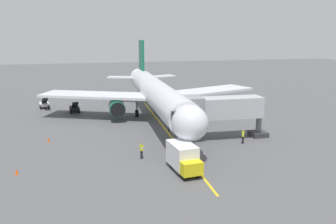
{
  "coord_description": "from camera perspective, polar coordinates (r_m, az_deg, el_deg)",
  "views": [
    {
      "loc": [
        12.49,
        50.25,
        12.68
      ],
      "look_at": [
        1.85,
        7.96,
        3.0
      ],
      "focal_mm": 37.88,
      "sensor_mm": 36.0,
      "label": 1
    }
  ],
  "objects": [
    {
      "name": "box_truck_starboard_side",
      "position": [
        33.28,
        2.55,
        -7.34
      ],
      "size": [
        2.4,
        4.77,
        2.62
      ],
      "color": "yellow",
      "rests_on": "ground"
    },
    {
      "name": "safety_cone_nose_left",
      "position": [
        35.79,
        -23.17,
        -8.83
      ],
      "size": [
        0.32,
        0.32,
        0.55
      ],
      "primitive_type": "cone",
      "color": "#F2590F",
      "rests_on": "ground"
    },
    {
      "name": "apron_lead_in_line",
      "position": [
        47.34,
        -0.27,
        -3.01
      ],
      "size": [
        1.61,
        39.98,
        0.01
      ],
      "primitive_type": "cube",
      "rotation": [
        0.0,
        0.0,
        -0.03
      ],
      "color": "yellow",
      "rests_on": "ground"
    },
    {
      "name": "ground_crew_wing_walker",
      "position": [
        46.76,
        0.18,
        -2.09
      ],
      "size": [
        0.43,
        0.31,
        1.71
      ],
      "color": "#23232D",
      "rests_on": "ground"
    },
    {
      "name": "safety_cone_nose_right",
      "position": [
        44.72,
        -18.65,
        -4.27
      ],
      "size": [
        0.32,
        0.32,
        0.55
      ],
      "primitive_type": "cone",
      "color": "#F2590F",
      "rests_on": "ground"
    },
    {
      "name": "jet_bridge",
      "position": [
        43.15,
        7.83,
        0.47
      ],
      "size": [
        11.45,
        3.29,
        5.4
      ],
      "color": "#B7B7BC",
      "rests_on": "ground"
    },
    {
      "name": "airplane",
      "position": [
        52.46,
        -1.91,
        2.99
      ],
      "size": [
        34.79,
        40.3,
        11.5
      ],
      "color": "silver",
      "rests_on": "ground"
    },
    {
      "name": "ground_crew_loader",
      "position": [
        36.86,
        -4.3,
        -6.18
      ],
      "size": [
        0.31,
        0.44,
        1.71
      ],
      "color": "#23232D",
      "rests_on": "ground"
    },
    {
      "name": "ground_crew_marshaller",
      "position": [
        42.59,
        11.98,
        -3.84
      ],
      "size": [
        0.42,
        0.47,
        1.71
      ],
      "color": "#23232D",
      "rests_on": "ground"
    },
    {
      "name": "ground_plane",
      "position": [
        53.31,
        -0.16,
        -1.24
      ],
      "size": [
        220.0,
        220.0,
        0.0
      ],
      "primitive_type": "plane",
      "color": "#565659"
    },
    {
      "name": "belt_loader_near_nose",
      "position": [
        65.1,
        -19.29,
        1.21
      ],
      "size": [
        1.99,
        4.72,
        2.32
      ],
      "color": "white",
      "rests_on": "ground"
    },
    {
      "name": "belt_loader_portside",
      "position": [
        60.01,
        -14.81,
        0.59
      ],
      "size": [
        1.73,
        4.66,
        2.32
      ],
      "color": "black",
      "rests_on": "ground"
    }
  ]
}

